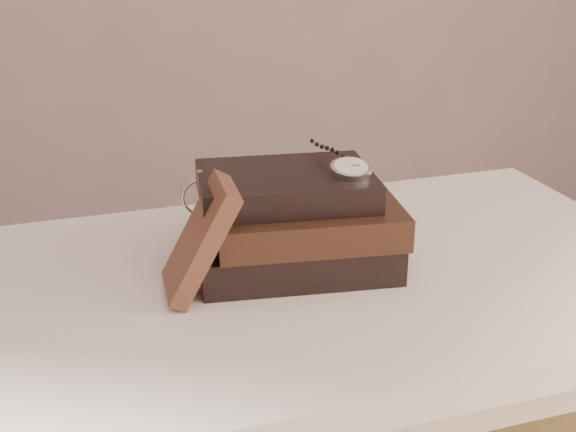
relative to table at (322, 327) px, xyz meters
name	(u,v)px	position (x,y,z in m)	size (l,w,h in m)	color
table	(322,327)	(0.00, 0.00, 0.00)	(1.00, 0.60, 0.75)	white
book_stack	(296,223)	(-0.03, 0.03, 0.15)	(0.29, 0.22, 0.13)	black
journal	(200,239)	(-0.17, -0.01, 0.17)	(0.02, 0.10, 0.16)	#432419
pocket_watch	(350,168)	(0.04, 0.00, 0.24)	(0.06, 0.16, 0.02)	silver
eyeglasses	(220,195)	(-0.11, 0.13, 0.17)	(0.13, 0.14, 0.05)	silver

